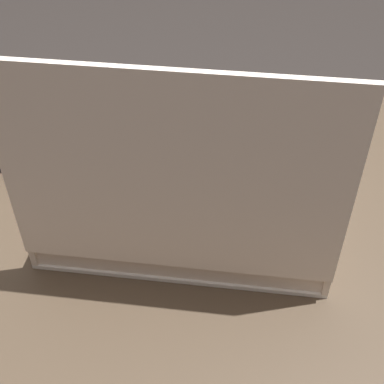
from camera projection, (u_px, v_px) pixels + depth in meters
name	position (u px, v px, depth m)	size (l,w,h in m)	color
dining_table	(157.00, 246.00, 0.86)	(1.22, 0.77, 0.75)	#4C3D2D
donut_box	(187.00, 190.00, 0.73)	(0.37, 0.31, 0.30)	white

